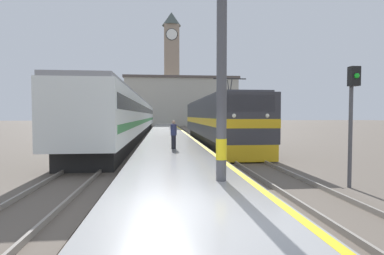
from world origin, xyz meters
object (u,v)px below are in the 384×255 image
object	(u,v)px
person_on_platform	(174,134)
clock_tower	(172,66)
locomotive_train	(217,121)
signal_post	(352,107)
catenary_mast	(224,30)
passenger_train	(134,117)

from	to	relation	value
person_on_platform	clock_tower	bearing A→B (deg)	88.19
locomotive_train	signal_post	world-z (taller)	locomotive_train
locomotive_train	person_on_platform	bearing A→B (deg)	-121.55
catenary_mast	person_on_platform	xyz separation A→B (m)	(-1.10, 8.37, -3.44)
person_on_platform	signal_post	world-z (taller)	signal_post
passenger_train	clock_tower	distance (m)	43.58
locomotive_train	signal_post	bearing A→B (deg)	-82.58
passenger_train	locomotive_train	bearing A→B (deg)	-58.59
person_on_platform	signal_post	distance (m)	9.61
person_on_platform	signal_post	bearing A→B (deg)	-56.46
passenger_train	catenary_mast	xyz separation A→B (m)	(4.90, -25.97, 2.58)
person_on_platform	catenary_mast	bearing A→B (deg)	-82.50
locomotive_train	person_on_platform	world-z (taller)	locomotive_train
signal_post	clock_tower	bearing A→B (deg)	92.91
clock_tower	person_on_platform	bearing A→B (deg)	-91.81
passenger_train	person_on_platform	distance (m)	18.03
catenary_mast	person_on_platform	bearing A→B (deg)	97.50
passenger_train	person_on_platform	size ratio (longest dim) A/B	29.48
passenger_train	person_on_platform	bearing A→B (deg)	-77.83
person_on_platform	clock_tower	world-z (taller)	clock_tower
locomotive_train	person_on_platform	distance (m)	6.69
person_on_platform	passenger_train	bearing A→B (deg)	102.17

